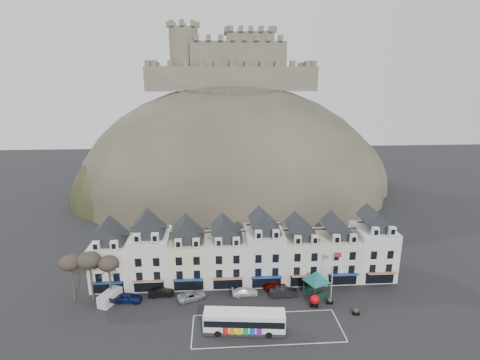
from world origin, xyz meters
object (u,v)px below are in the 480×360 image
car_silver (191,296)px  car_maroon (274,285)px  white_van (110,297)px  car_black (161,292)px  car_white (245,292)px  car_charcoal (284,292)px  car_navy (128,298)px  bus_shelter (317,276)px  red_buoy (315,300)px  flagpole (333,271)px  bus (244,321)px

car_silver → car_maroon: bearing=-102.0°
white_van → car_black: 8.27m
car_white → car_charcoal: bearing=-101.1°
white_van → car_black: (8.16, 1.30, -0.27)m
car_navy → bus_shelter: bearing=-84.1°
bus_shelter → car_silver: bus_shelter is taller
car_charcoal → red_buoy: bearing=-128.2°
bus_shelter → car_black: (-26.32, 1.36, -2.81)m
red_buoy → flagpole: (3.52, 2.19, 3.94)m
bus_shelter → car_charcoal: (-5.52, 0.06, -2.73)m
car_white → red_buoy: bearing=-114.3°
bus → car_white: bearing=90.9°
car_maroon → car_charcoal: bearing=-173.8°
bus_shelter → car_white: bus_shelter is taller
bus_shelter → red_buoy: bearing=-133.2°
bus_shelter → car_black: bus_shelter is taller
car_black → car_white: car_black is taller
car_navy → white_van: bearing=96.0°
car_silver → white_van: bearing=68.1°
car_navy → car_white: car_navy is taller
car_navy → car_charcoal: size_ratio=0.94×
bus_shelter → car_navy: bearing=155.0°
bus_shelter → car_black: bearing=152.2°
bus_shelter → car_charcoal: size_ratio=1.35×
white_van → car_white: white_van is taller
white_van → car_white: size_ratio=1.04×
white_van → car_black: white_van is taller
red_buoy → flagpole: bearing=31.8°
white_van → car_charcoal: 28.96m
red_buoy → car_white: red_buoy is taller
white_van → flagpole: bearing=22.6°
flagpole → car_charcoal: bearing=173.0°
red_buoy → car_white: bearing=160.6°
flagpole → car_maroon: 10.71m
car_white → bus_shelter: bearing=-98.6°
red_buoy → car_black: red_buoy is taller
bus_shelter → car_silver: (-21.12, 0.06, -2.85)m
bus_shelter → car_navy: (-31.52, 0.06, -2.75)m
flagpole → car_black: flagpole is taller
car_navy → car_maroon: (24.80, 2.50, -0.06)m
car_silver → flagpole: bearing=-114.3°
red_buoy → car_charcoal: red_buoy is taller
red_buoy → car_maroon: 8.04m
car_navy → flagpole: bearing=-85.7°
flagpole → car_charcoal: 9.07m
car_black → car_silver: 5.36m
car_navy → car_maroon: car_navy is taller
flagpole → car_white: bearing=173.3°
car_navy → car_white: bearing=-81.9°
car_black → car_white: size_ratio=0.96×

